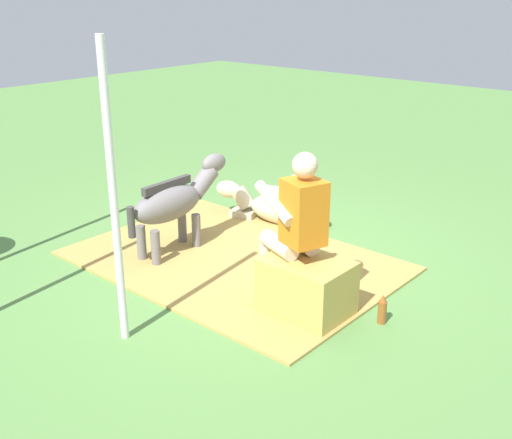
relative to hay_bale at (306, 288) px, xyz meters
name	(u,v)px	position (x,y,z in m)	size (l,w,h in m)	color
ground_plane	(255,258)	(1.04, -0.56, -0.24)	(24.00, 24.00, 0.00)	#568442
hay_patch	(234,260)	(1.14, -0.36, -0.22)	(3.03, 2.12, 0.02)	#AD8C47
hay_bale	(306,288)	(0.00, 0.00, 0.00)	(0.68, 0.51, 0.47)	tan
person_seated	(295,223)	(0.16, -0.04, 0.51)	(0.72, 0.56, 1.35)	beige
pony_standing	(174,201)	(1.75, -0.17, 0.30)	(0.36, 1.35, 0.89)	slate
pony_lying	(280,207)	(1.45, -1.47, -0.05)	(1.35, 0.66, 0.42)	beige
soda_bottle	(382,309)	(-0.55, -0.27, -0.12)	(0.07, 0.07, 0.25)	brown
tent_pole_left	(114,199)	(0.83, 1.20, 0.88)	(0.06, 0.06, 2.24)	silver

